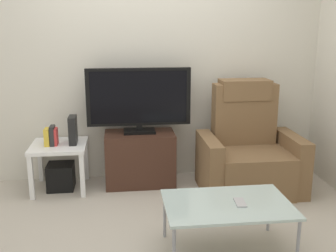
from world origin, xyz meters
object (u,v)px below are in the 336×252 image
(television, at_px, (139,99))
(coffee_table, at_px, (227,206))
(subwoofer_box, at_px, (61,176))
(book_rightmost, at_px, (56,137))
(side_table, at_px, (59,151))
(book_middle, at_px, (53,135))
(recliner_armchair, at_px, (248,153))
(cell_phone, at_px, (240,202))
(book_leftmost, at_px, (47,137))
(tv_stand, at_px, (140,158))
(game_console, at_px, (73,130))

(television, relative_size, coffee_table, 1.16)
(subwoofer_box, height_order, book_rightmost, book_rightmost)
(side_table, height_order, book_middle, book_middle)
(recliner_armchair, bearing_deg, cell_phone, -109.37)
(television, height_order, side_table, television)
(subwoofer_box, relative_size, book_leftmost, 1.55)
(tv_stand, xyz_separation_m, recliner_armchair, (1.08, -0.25, 0.10))
(side_table, bearing_deg, book_rightmost, -135.04)
(recliner_armchair, bearing_deg, book_rightmost, 175.71)
(television, xyz_separation_m, cell_phone, (0.64, -1.44, -0.50))
(book_leftmost, xyz_separation_m, book_middle, (0.05, 0.00, 0.01))
(tv_stand, xyz_separation_m, television, (-0.00, 0.02, 0.62))
(television, distance_m, book_rightmost, 0.90)
(side_table, xyz_separation_m, book_middle, (-0.05, -0.02, 0.17))
(recliner_armchair, relative_size, book_rightmost, 6.50)
(cell_phone, bearing_deg, recliner_armchair, 73.94)
(television, distance_m, cell_phone, 1.65)
(book_rightmost, distance_m, coffee_table, 1.93)
(tv_stand, distance_m, book_middle, 0.91)
(book_middle, distance_m, cell_phone, 2.02)
(side_table, bearing_deg, game_console, 3.95)
(recliner_armchair, xyz_separation_m, book_leftmost, (-1.98, 0.18, 0.18))
(book_rightmost, xyz_separation_m, coffee_table, (1.37, -1.34, -0.19))
(book_rightmost, xyz_separation_m, game_console, (0.17, 0.03, 0.05))
(tv_stand, relative_size, book_rightmost, 4.26)
(subwoofer_box, relative_size, cell_phone, 1.73)
(book_leftmost, xyz_separation_m, game_console, (0.24, 0.03, 0.05))
(recliner_armchair, bearing_deg, television, 167.17)
(game_console, bearing_deg, cell_phone, -46.86)
(book_leftmost, bearing_deg, book_rightmost, 0.00)
(side_table, relative_size, game_console, 1.96)
(book_middle, xyz_separation_m, game_console, (0.19, 0.03, 0.04))
(side_table, distance_m, subwoofer_box, 0.26)
(book_leftmost, bearing_deg, tv_stand, 4.22)
(side_table, distance_m, book_leftmost, 0.19)
(book_middle, height_order, game_console, game_console)
(side_table, distance_m, coffee_table, 1.92)
(coffee_table, relative_size, cell_phone, 6.00)
(tv_stand, relative_size, coffee_table, 0.79)
(subwoofer_box, height_order, cell_phone, cell_phone)
(game_console, bearing_deg, side_table, -176.05)
(book_leftmost, bearing_deg, recliner_armchair, -5.31)
(game_console, bearing_deg, book_leftmost, -173.02)
(game_console, height_order, coffee_table, game_console)
(book_leftmost, relative_size, coffee_table, 0.19)
(book_middle, distance_m, book_rightmost, 0.03)
(tv_stand, bearing_deg, book_leftmost, -175.78)
(book_leftmost, bearing_deg, side_table, 11.31)
(recliner_armchair, distance_m, side_table, 1.89)
(television, height_order, cell_phone, television)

